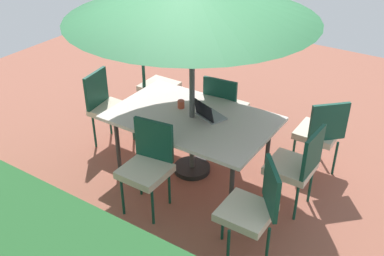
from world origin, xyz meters
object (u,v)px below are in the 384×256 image
object	(u,v)px
patio_umbrella	(192,0)
laptop	(209,114)
chair_east	(108,105)
chair_southeast	(155,83)
cup	(181,104)
chair_south	(224,106)
dining_table	(192,120)
chair_northwest	(253,207)
chair_north	(148,163)
chair_west	(297,164)
chair_southwest	(320,131)

from	to	relation	value
patio_umbrella	laptop	world-z (taller)	patio_umbrella
chair_east	chair_southeast	world-z (taller)	same
chair_east	cup	bearing A→B (deg)	-89.56
chair_south	laptop	size ratio (longest dim) A/B	2.53
dining_table	chair_east	size ratio (longest dim) A/B	1.88
chair_south	patio_umbrella	bearing A→B (deg)	84.13
chair_northwest	chair_south	xyz separation A→B (m)	(1.18, -1.54, 0.00)
chair_north	chair_south	distance (m)	1.53
chair_north	chair_southeast	xyz separation A→B (m)	(1.12, -1.60, 0.00)
chair_south	chair_west	bearing A→B (deg)	144.90
dining_table	cup	bearing A→B (deg)	-25.94
chair_southeast	cup	world-z (taller)	chair_southeast
patio_umbrella	chair_northwest	xyz separation A→B (m)	(-1.18, 0.80, -1.51)
chair_west	chair_southeast	bearing A→B (deg)	-104.88
patio_umbrella	cup	distance (m)	1.29
dining_table	patio_umbrella	xyz separation A→B (m)	(0.00, 0.00, 1.36)
chair_north	cup	size ratio (longest dim) A/B	10.47
chair_northwest	chair_south	bearing A→B (deg)	179.88
chair_southwest	laptop	bearing A→B (deg)	-9.78
chair_southwest	chair_southeast	distance (m)	2.40
chair_south	chair_east	bearing A→B (deg)	26.56
chair_southwest	chair_east	world-z (taller)	same
dining_table	chair_south	bearing A→B (deg)	-89.95
laptop	chair_east	bearing A→B (deg)	26.96
chair_south	cup	bearing A→B (deg)	64.78
chair_southwest	chair_southeast	size ratio (longest dim) A/B	1.00
chair_east	chair_south	world-z (taller)	same
chair_west	chair_east	size ratio (longest dim) A/B	1.00
chair_south	chair_southeast	size ratio (longest dim) A/B	1.00
chair_northwest	chair_southeast	xyz separation A→B (m)	(2.34, -1.61, 0.00)
dining_table	chair_northwest	distance (m)	1.43
chair_north	chair_west	distance (m)	1.54
patio_umbrella	laptop	distance (m)	1.28
cup	chair_southwest	bearing A→B (deg)	-154.19
patio_umbrella	dining_table	bearing A→B (deg)	0.00
patio_umbrella	chair_west	distance (m)	1.97
dining_table	laptop	world-z (taller)	laptop
dining_table	chair_southwest	bearing A→B (deg)	-146.61
laptop	chair_north	bearing A→B (deg)	98.38
chair_southeast	chair_southwest	bearing A→B (deg)	-130.07
patio_umbrella	laptop	xyz separation A→B (m)	(-0.17, -0.08, -1.27)
patio_umbrella	chair_north	size ratio (longest dim) A/B	2.63
patio_umbrella	cup	size ratio (longest dim) A/B	27.51
chair_southwest	chair_south	size ratio (longest dim) A/B	1.00
chair_west	chair_north	bearing A→B (deg)	-54.63
chair_southeast	chair_north	bearing A→B (deg)	174.99
chair_east	chair_southeast	bearing A→B (deg)	-14.64
chair_northwest	chair_east	world-z (taller)	same
chair_south	laptop	distance (m)	0.73
dining_table	chair_southeast	world-z (taller)	chair_southeast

